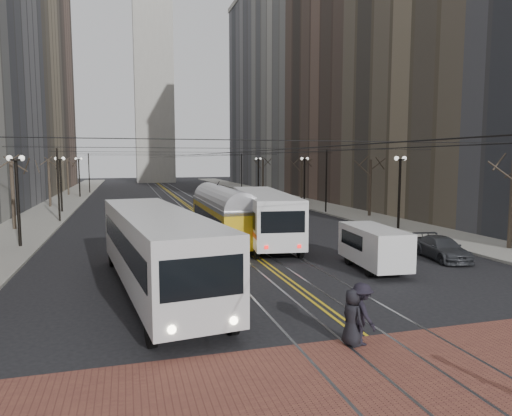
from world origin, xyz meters
TOP-DOWN VIEW (x-y plane):
  - ground at (0.00, 0.00)m, footprint 260.00×260.00m
  - sidewalk_left at (-15.00, 45.00)m, footprint 5.00×140.00m
  - sidewalk_right at (15.00, 45.00)m, footprint 5.00×140.00m
  - crosswalk_band at (0.00, -4.00)m, footprint 25.00×6.00m
  - streetcar_rails at (0.00, 45.00)m, footprint 4.80×130.00m
  - centre_lines at (0.00, 45.00)m, footprint 0.42×130.00m
  - building_left_far at (-25.50, 86.00)m, footprint 16.00×20.00m
  - building_right_mid at (25.50, 46.00)m, footprint 16.00×20.00m
  - building_right_midfar at (27.50, 66.00)m, footprint 20.00×20.00m
  - building_right_far at (25.50, 86.00)m, footprint 16.00×20.00m
  - clock_tower at (0.00, 102.00)m, footprint 12.00×12.00m
  - lamp_posts at (-0.00, 28.75)m, footprint 27.60×57.20m
  - street_trees at (0.00, 35.25)m, footprint 31.68×53.28m
  - trolley_wires at (0.00, 34.83)m, footprint 25.96×120.00m
  - transit_bus at (-5.98, 5.82)m, footprint 4.56×14.01m
  - streetcar at (-0.76, 17.30)m, footprint 2.36×12.38m
  - rear_bus at (1.80, 15.89)m, footprint 4.53×13.29m
  - cargo_van at (4.90, 6.78)m, footprint 2.35×5.10m
  - sedan_grey at (7.33, 34.73)m, footprint 2.26×4.18m
  - sedan_silver at (4.16, 43.08)m, footprint 2.04×4.59m
  - sedan_parked at (9.95, 7.95)m, footprint 2.38×4.54m
  - pedestrian_a at (-0.67, -1.50)m, footprint 0.71×0.94m
  - pedestrian_d at (-0.36, -1.50)m, footprint 0.82×1.29m

SIDE VIEW (x-z plane):
  - ground at x=0.00m, z-range 0.00..0.00m
  - streetcar_rails at x=0.00m, z-range 0.00..0.01m
  - crosswalk_band at x=0.00m, z-range 0.00..0.01m
  - centre_lines at x=0.00m, z-range 0.01..0.01m
  - sidewalk_left at x=-15.00m, z-range 0.00..0.15m
  - sidewalk_right at x=15.00m, z-range 0.00..0.15m
  - sedan_parked at x=9.95m, z-range 0.00..1.25m
  - sedan_grey at x=7.33m, z-range 0.00..1.35m
  - sedan_silver at x=4.16m, z-range 0.00..1.46m
  - pedestrian_a at x=-0.67m, z-range 0.01..1.75m
  - pedestrian_d at x=-0.36m, z-range 0.01..1.92m
  - cargo_van at x=4.90m, z-range 0.00..2.19m
  - streetcar at x=-0.76m, z-range 0.00..2.92m
  - rear_bus at x=1.80m, z-range 0.00..3.40m
  - transit_bus at x=-5.98m, z-range 0.00..3.44m
  - street_trees at x=0.00m, z-range 0.00..5.60m
  - lamp_posts at x=0.00m, z-range 0.00..5.60m
  - trolley_wires at x=0.00m, z-range 0.47..7.07m
  - building_right_mid at x=25.50m, z-range 0.00..34.00m
  - building_left_far at x=-25.50m, z-range 0.00..40.00m
  - building_right_far at x=25.50m, z-range 0.00..40.00m
  - building_right_midfar at x=27.50m, z-range 0.00..52.00m
  - clock_tower at x=0.00m, z-range 2.96..68.96m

